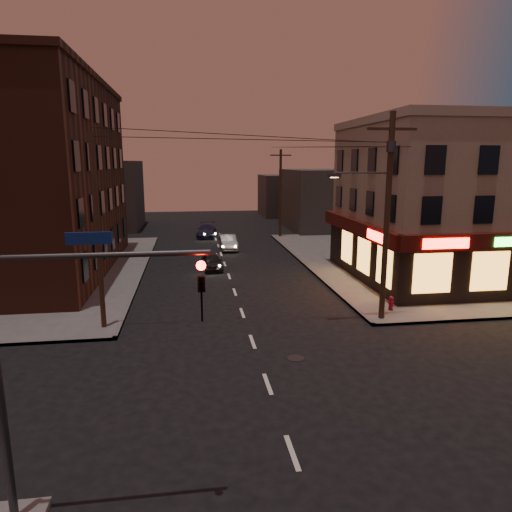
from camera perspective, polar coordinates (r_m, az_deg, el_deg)
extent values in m
plane|color=black|center=(17.05, 1.46, -15.71)|extent=(120.00, 120.00, 0.00)
cube|color=#514F4C|center=(40.44, 22.53, -0.33)|extent=(24.00, 28.00, 0.15)
cube|color=gray|center=(34.07, 24.98, 6.03)|extent=(15.00, 12.00, 10.00)
cube|color=gray|center=(34.07, 25.76, 14.84)|extent=(15.20, 12.20, 0.50)
cube|color=black|center=(31.11, 12.88, 0.25)|extent=(0.25, 12.12, 3.40)
cube|color=#3E0E09|center=(30.71, 12.51, 3.52)|extent=(0.50, 12.60, 0.90)
cube|color=#FF140C|center=(25.96, 22.67, 1.45)|extent=(2.60, 0.06, 0.55)
cube|color=#FF140C|center=(27.13, 14.79, 2.37)|extent=(0.06, 2.60, 0.55)
cube|color=#FF9E38|center=(30.13, 13.30, 0.05)|extent=(0.08, 8.40, 2.20)
cube|color=#482417|center=(35.97, -27.92, 8.41)|extent=(12.00, 20.00, 13.00)
cube|color=#3F3D3A|center=(55.64, 9.17, 7.01)|extent=(10.00, 12.00, 7.00)
cube|color=#3F3D3A|center=(58.00, -18.75, 7.23)|extent=(9.00, 10.00, 8.00)
cube|color=#3F3D3A|center=(68.67, 4.05, 7.56)|extent=(8.00, 8.00, 6.00)
cylinder|color=#382619|center=(22.91, 16.04, 4.45)|extent=(0.28, 0.28, 10.00)
cube|color=#382619|center=(22.81, 16.65, 14.98)|extent=(2.40, 0.12, 0.12)
cylinder|color=#333538|center=(22.77, 16.53, 12.97)|extent=(0.44, 0.44, 0.50)
cylinder|color=#333538|center=(22.26, 13.26, 10.08)|extent=(2.60, 0.10, 0.10)
cube|color=#333538|center=(21.79, 9.77, 9.93)|extent=(0.60, 0.25, 0.18)
cube|color=#FFD88C|center=(21.79, 9.76, 9.67)|extent=(0.35, 0.15, 0.04)
cylinder|color=#382619|center=(47.96, 3.06, 7.81)|extent=(0.26, 0.26, 9.00)
cylinder|color=#382619|center=(22.07, -19.19, 2.69)|extent=(0.24, 0.24, 9.00)
cylinder|color=#333538|center=(9.67, -18.87, 0.08)|extent=(4.40, 0.12, 0.12)
imported|color=black|center=(9.62, -6.87, -2.49)|extent=(0.16, 0.20, 1.00)
sphere|color=#FF0C05|center=(9.44, -6.89, -1.19)|extent=(0.20, 0.20, 0.20)
cube|color=navy|center=(9.65, -20.17, 2.08)|extent=(0.90, 0.05, 0.25)
imported|color=black|center=(34.09, -5.54, -0.68)|extent=(1.61, 3.57, 1.19)
imported|color=gray|center=(41.74, -3.53, 1.72)|extent=(1.54, 4.10, 1.34)
imported|color=#1B1D37|center=(49.19, -6.19, 3.20)|extent=(2.42, 4.88, 1.36)
cylinder|color=maroon|center=(25.28, 16.50, -5.83)|extent=(0.27, 0.27, 0.61)
sphere|color=maroon|center=(25.18, 16.55, -5.10)|extent=(0.24, 0.24, 0.24)
cylinder|color=maroon|center=(25.24, 16.52, -5.57)|extent=(0.35, 0.20, 0.12)
cylinder|color=maroon|center=(25.24, 16.52, -5.57)|extent=(0.20, 0.35, 0.12)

